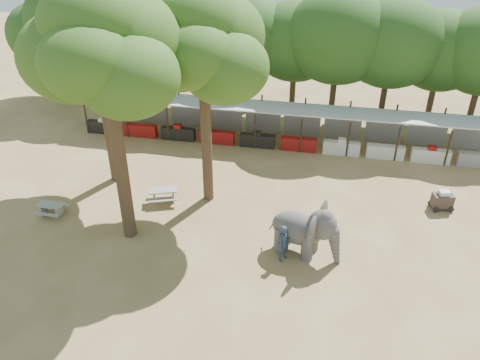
% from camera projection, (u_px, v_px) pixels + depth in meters
% --- Properties ---
extents(ground, '(100.00, 100.00, 0.00)m').
position_uv_depth(ground, '(240.00, 277.00, 20.78)').
color(ground, brown).
rests_on(ground, ground).
extents(vendor_stalls, '(28.00, 2.99, 2.80)m').
position_uv_depth(vendor_stalls, '(280.00, 127.00, 31.84)').
color(vendor_stalls, '#ACAFB3').
rests_on(vendor_stalls, ground).
extents(yard_tree_left, '(7.10, 6.90, 11.02)m').
position_uv_depth(yard_tree_left, '(95.00, 40.00, 24.20)').
color(yard_tree_left, '#332316').
rests_on(yard_tree_left, ground).
extents(yard_tree_center, '(7.10, 6.90, 12.04)m').
position_uv_depth(yard_tree_center, '(102.00, 49.00, 18.96)').
color(yard_tree_center, '#332316').
rests_on(yard_tree_center, ground).
extents(yard_tree_back, '(7.10, 6.90, 11.36)m').
position_uv_depth(yard_tree_back, '(201.00, 44.00, 22.16)').
color(yard_tree_back, '#332316').
rests_on(yard_tree_back, ground).
extents(backdrop_trees, '(46.46, 5.95, 8.33)m').
position_uv_depth(backdrop_trees, '(292.00, 43.00, 33.97)').
color(backdrop_trees, '#332316').
rests_on(backdrop_trees, ground).
extents(elephant, '(3.58, 2.62, 2.66)m').
position_uv_depth(elephant, '(306.00, 230.00, 21.59)').
color(elephant, '#403E3D').
rests_on(elephant, ground).
extents(handler, '(0.75, 0.80, 1.86)m').
position_uv_depth(handler, '(284.00, 243.00, 21.37)').
color(handler, '#26384C').
rests_on(handler, ground).
extents(picnic_table_near, '(1.39, 1.25, 0.69)m').
position_uv_depth(picnic_table_near, '(51.00, 208.00, 24.69)').
color(picnic_table_near, gray).
rests_on(picnic_table_near, ground).
extents(picnic_table_far, '(1.91, 1.82, 0.76)m').
position_uv_depth(picnic_table_far, '(164.00, 194.00, 25.81)').
color(picnic_table_far, gray).
rests_on(picnic_table_far, ground).
extents(cart_back, '(1.30, 1.00, 1.13)m').
position_uv_depth(cart_back, '(442.00, 200.00, 25.15)').
color(cart_back, '#322622').
rests_on(cart_back, ground).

